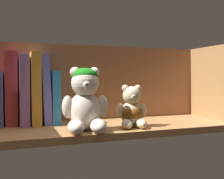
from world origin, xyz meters
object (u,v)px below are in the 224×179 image
at_px(book_5, 35,89).
at_px(teddy_bear_smaller, 132,110).
at_px(book_6, 45,90).
at_px(book_3, 11,88).
at_px(book_4, 24,90).
at_px(book_2, 0,99).
at_px(teddy_bear_larger, 85,101).
at_px(book_7, 54,97).

xyz_separation_m(book_5, teddy_bear_smaller, (0.26, -0.15, -0.06)).
xyz_separation_m(book_5, book_6, (0.03, 0.00, -0.00)).
height_order(book_5, teddy_bear_smaller, book_5).
height_order(book_3, book_4, book_3).
relative_size(book_3, book_5, 1.01).
bearing_deg(book_3, book_2, 180.00).
relative_size(book_3, teddy_bear_smaller, 1.81).
relative_size(book_4, teddy_bear_larger, 1.23).
bearing_deg(teddy_bear_smaller, book_4, 152.16).
xyz_separation_m(book_5, book_7, (0.06, 0.00, -0.03)).
xyz_separation_m(book_2, book_4, (0.07, 0.00, 0.02)).
xyz_separation_m(book_4, book_5, (0.03, 0.00, 0.00)).
relative_size(book_5, book_7, 1.34).
relative_size(book_2, teddy_bear_larger, 0.94).
relative_size(book_2, book_5, 0.74).
height_order(book_6, book_7, book_6).
xyz_separation_m(book_6, teddy_bear_smaller, (0.23, -0.15, -0.06)).
bearing_deg(teddy_bear_smaller, book_6, 146.09).
bearing_deg(book_4, book_7, 0.00).
bearing_deg(book_5, teddy_bear_larger, -54.84).
distance_m(book_7, teddy_bear_smaller, 0.26).
bearing_deg(book_7, teddy_bear_larger, -70.50).
xyz_separation_m(book_3, teddy_bear_larger, (0.19, -0.17, -0.03)).
bearing_deg(book_4, teddy_bear_larger, -48.00).
height_order(book_2, book_7, book_7).
height_order(book_3, teddy_bear_larger, book_3).
bearing_deg(book_7, book_4, 180.00).
height_order(book_4, book_7, book_4).
bearing_deg(teddy_bear_larger, book_4, 132.00).
distance_m(book_3, book_6, 0.10).
distance_m(book_4, book_6, 0.06).
bearing_deg(teddy_bear_larger, teddy_bear_smaller, 5.04).
height_order(book_6, teddy_bear_larger, book_6).
relative_size(book_5, teddy_bear_larger, 1.28).
relative_size(book_3, teddy_bear_larger, 1.29).
bearing_deg(book_7, book_2, 180.00).
xyz_separation_m(book_3, teddy_bear_smaller, (0.33, -0.15, -0.06)).
bearing_deg(book_5, book_2, 180.00).
xyz_separation_m(book_3, book_4, (0.04, 0.00, -0.01)).
relative_size(book_6, teddy_bear_smaller, 1.72).
bearing_deg(book_4, book_2, 180.00).
xyz_separation_m(book_4, book_6, (0.06, 0.00, -0.00)).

